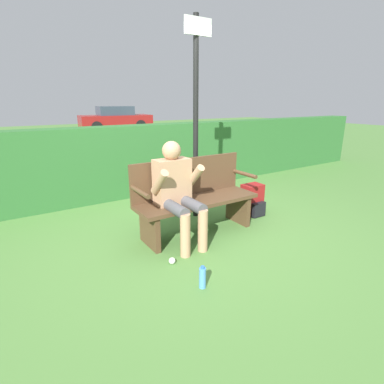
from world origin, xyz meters
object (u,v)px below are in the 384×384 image
backpack (253,200)px  park_bench (195,197)px  water_bottle (203,278)px  person_seated (177,189)px  signpost (196,112)px  parked_car (115,119)px

backpack → park_bench: bearing=-178.1°
backpack → water_bottle: bearing=-146.5°
person_seated → backpack: (1.36, 0.17, -0.44)m
signpost → parked_car: 13.85m
park_bench → person_seated: 0.40m
backpack → parked_car: size_ratio=0.11×
person_seated → signpost: bearing=42.0°
person_seated → water_bottle: (-0.28, -0.92, -0.55)m
park_bench → water_bottle: park_bench is taller
parked_car → person_seated: bearing=-101.1°
park_bench → water_bottle: bearing=-120.1°
signpost → person_seated: bearing=-138.0°
park_bench → water_bottle: size_ratio=7.26×
park_bench → backpack: bearing=1.9°
parked_car → signpost: bearing=-99.2°
person_seated → parked_car: 14.55m
parked_car → water_bottle: bearing=-101.1°
signpost → park_bench: bearing=-124.9°
person_seated → signpost: signpost is taller
water_bottle → signpost: 2.22m
person_seated → signpost: (0.64, 0.57, 0.81)m
water_bottle → backpack: bearing=33.5°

